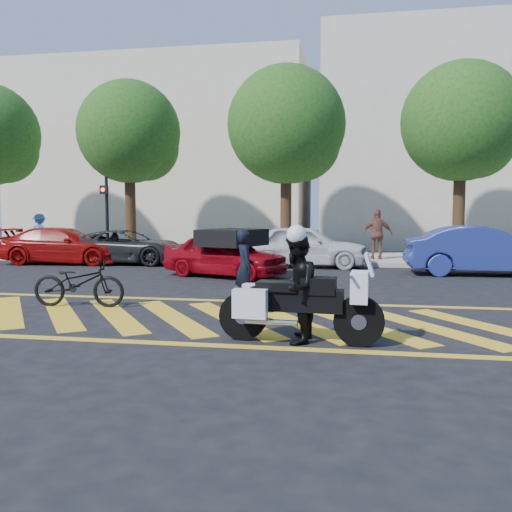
% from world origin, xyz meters
% --- Properties ---
extents(ground, '(90.00, 90.00, 0.00)m').
position_xyz_m(ground, '(0.00, 0.00, 0.00)').
color(ground, black).
rests_on(ground, ground).
extents(sidewalk, '(60.00, 5.00, 0.15)m').
position_xyz_m(sidewalk, '(0.00, 12.00, 0.07)').
color(sidewalk, '#9E998E').
rests_on(sidewalk, ground).
extents(crosswalk, '(12.33, 4.00, 0.01)m').
position_xyz_m(crosswalk, '(-0.04, 0.00, 0.00)').
color(crosswalk, gold).
rests_on(crosswalk, ground).
extents(building_left, '(16.00, 8.00, 10.00)m').
position_xyz_m(building_left, '(-8.00, 21.00, 5.00)').
color(building_left, beige).
rests_on(building_left, ground).
extents(building_right, '(16.00, 8.00, 11.00)m').
position_xyz_m(building_right, '(9.00, 21.00, 5.50)').
color(building_right, beige).
rests_on(building_right, ground).
extents(tree_left, '(4.20, 4.20, 7.26)m').
position_xyz_m(tree_left, '(-6.37, 12.06, 4.99)').
color(tree_left, black).
rests_on(tree_left, ground).
extents(tree_center, '(4.60, 4.60, 7.56)m').
position_xyz_m(tree_center, '(0.13, 12.06, 5.10)').
color(tree_center, black).
rests_on(tree_center, ground).
extents(tree_right, '(4.40, 4.40, 7.41)m').
position_xyz_m(tree_right, '(6.63, 12.06, 5.05)').
color(tree_right, black).
rests_on(tree_right, ground).
extents(signal_pole, '(0.28, 0.43, 3.20)m').
position_xyz_m(signal_pole, '(-6.50, 9.74, 1.92)').
color(signal_pole, black).
rests_on(signal_pole, ground).
extents(officer_bike, '(0.57, 0.67, 1.55)m').
position_xyz_m(officer_bike, '(0.42, 1.55, 0.77)').
color(officer_bike, black).
rests_on(officer_bike, ground).
extents(bicycle, '(1.91, 0.80, 0.98)m').
position_xyz_m(bicycle, '(-2.80, 0.69, 0.49)').
color(bicycle, black).
rests_on(bicycle, ground).
extents(police_motorcycle, '(2.43, 0.79, 1.07)m').
position_xyz_m(police_motorcycle, '(1.81, -1.51, 0.58)').
color(police_motorcycle, black).
rests_on(police_motorcycle, ground).
extents(officer_moto, '(0.65, 0.81, 1.59)m').
position_xyz_m(officer_moto, '(1.80, -1.52, 0.80)').
color(officer_moto, black).
rests_on(officer_moto, ground).
extents(red_convertible, '(4.04, 2.71, 1.28)m').
position_xyz_m(red_convertible, '(-1.07, 6.03, 0.64)').
color(red_convertible, maroon).
rests_on(red_convertible, ground).
extents(parked_left, '(4.68, 2.22, 1.32)m').
position_xyz_m(parked_left, '(-7.73, 8.80, 0.66)').
color(parked_left, '#990A09').
rests_on(parked_left, ground).
extents(parked_mid_left, '(4.45, 2.08, 1.23)m').
position_xyz_m(parked_mid_left, '(-5.50, 9.20, 0.62)').
color(parked_mid_left, black).
rests_on(parked_mid_left, ground).
extents(parked_mid_right, '(4.29, 1.77, 1.45)m').
position_xyz_m(parked_mid_right, '(1.00, 9.20, 0.73)').
color(parked_mid_right, silver).
rests_on(parked_mid_right, ground).
extents(parked_right, '(4.52, 1.68, 1.48)m').
position_xyz_m(parked_right, '(6.44, 7.80, 0.74)').
color(parked_right, navy).
rests_on(parked_right, ground).
extents(pedestrian_left, '(1.07, 0.63, 1.64)m').
position_xyz_m(pedestrian_left, '(-11.07, 12.67, 0.97)').
color(pedestrian_left, '#355A92').
rests_on(pedestrian_left, sidewalk).
extents(pedestrian_right, '(1.10, 0.51, 1.84)m').
position_xyz_m(pedestrian_right, '(3.50, 11.01, 1.07)').
color(pedestrian_right, brown).
rests_on(pedestrian_right, sidewalk).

